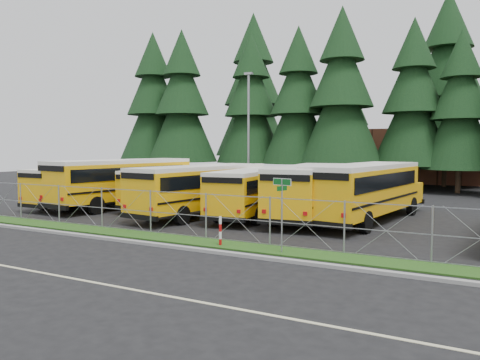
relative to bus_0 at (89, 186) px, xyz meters
The scene contains 26 objects.
ground 15.14m from the bus_0, 19.83° to the right, with size 120.00×120.00×0.00m, color black.
curb 16.44m from the bus_0, 30.08° to the right, with size 50.00×0.25×0.12m, color gray.
grass_verge 15.79m from the bus_0, 25.67° to the right, with size 50.00×1.40×0.06m, color #1C4012.
road_lane_line 19.37m from the bus_0, 42.76° to the right, with size 50.00×0.12×0.01m, color beige.
chainlink_fence 15.45m from the bus_0, 23.33° to the right, with size 44.00×0.10×2.00m, color #92949A, non-canonical shape.
brick_building 40.34m from the bus_0, 59.94° to the left, with size 22.00×10.00×6.00m, color brown.
bus_0 is the anchor object (origin of this frame).
bus_1 2.82m from the bus_0, 15.20° to the left, with size 2.83×11.98×3.14m, color #FFAC08, non-canonical shape.
bus_2 6.10m from the bus_0, 18.65° to the left, with size 2.32×9.82×2.57m, color #FFAC08, non-canonical shape.
bus_3 9.40m from the bus_0, ahead, with size 2.62×11.08×2.90m, color #FFAC08, non-canonical shape.
bus_4 12.25m from the bus_0, ahead, with size 2.44×10.34×2.71m, color #FFAC08, non-canonical shape.
bus_5 15.20m from the bus_0, ahead, with size 2.65×11.21×2.94m, color #FFAC08, non-canonical shape.
bus_6 18.29m from the bus_0, ahead, with size 2.76×11.71×3.07m, color #FFAC08, non-canonical shape.
street_sign 18.56m from the bus_0, 22.59° to the right, with size 0.81×0.54×2.81m.
striped_bollard 16.11m from the bus_0, 26.07° to the right, with size 0.11×0.11×1.20m, color #B20C0C.
light_standard 14.09m from the bus_0, 63.81° to the left, with size 0.70×0.35×10.14m.
conifer_0 22.65m from the bus_0, 116.84° to the left, with size 7.59×7.59×16.78m, color black, non-canonical shape.
conifer_1 20.33m from the bus_0, 105.90° to the left, with size 7.41×7.41×16.38m, color black, non-canonical shape.
conifer_2 22.43m from the bus_0, 86.11° to the left, with size 7.22×7.22×15.96m, color black, non-canonical shape.
conifer_3 22.99m from the bus_0, 71.68° to the left, with size 7.18×7.18×15.88m, color black, non-canonical shape.
conifer_4 24.20m from the bus_0, 60.13° to the left, with size 7.65×7.65×16.93m, color black, non-canonical shape.
conifer_5 28.82m from the bus_0, 51.31° to the left, with size 7.05×7.05×15.59m, color black, non-canonical shape.
conifer_6 30.77m from the bus_0, 44.74° to the left, with size 6.31×6.31×13.96m, color black, non-canonical shape.
conifer_10 29.59m from the bus_0, 93.42° to the left, with size 9.07×9.07×20.06m, color black, non-canonical shape.
conifer_11 29.88m from the bus_0, 70.46° to the left, with size 6.35×6.35×14.03m, color black, non-canonical shape.
conifer_12 35.31m from the bus_0, 54.63° to the left, with size 8.78×8.78×19.41m, color black, non-canonical shape.
Camera 1 is at (9.63, -17.80, 3.94)m, focal length 35.00 mm.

